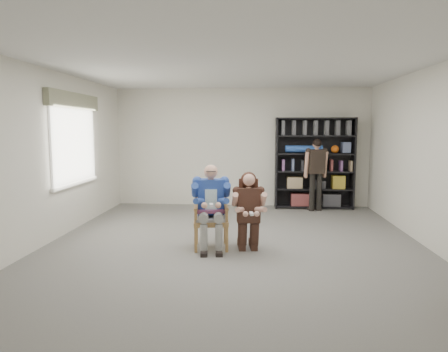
# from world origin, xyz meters

# --- Properties ---
(room_shell) EXTENTS (6.00, 7.00, 2.80)m
(room_shell) POSITION_xyz_m (0.00, 0.00, 1.40)
(room_shell) COLOR white
(room_shell) RESTS_ON ground
(floor) EXTENTS (6.00, 7.00, 0.01)m
(floor) POSITION_xyz_m (0.00, 0.00, 0.00)
(floor) COLOR slate
(floor) RESTS_ON ground
(window_left) EXTENTS (0.16, 2.00, 1.75)m
(window_left) POSITION_xyz_m (-2.95, 1.00, 1.63)
(window_left) COLOR white
(window_left) RESTS_ON room_shell
(armchair) EXTENTS (0.65, 0.63, 1.01)m
(armchair) POSITION_xyz_m (-0.35, -0.06, 0.50)
(armchair) COLOR olive
(armchair) RESTS_ON floor
(seated_man) EXTENTS (0.65, 0.85, 1.31)m
(seated_man) POSITION_xyz_m (-0.35, -0.06, 0.65)
(seated_man) COLOR navy
(seated_man) RESTS_ON floor
(kneeling_woman) EXTENTS (0.60, 0.86, 1.20)m
(kneeling_woman) POSITION_xyz_m (0.23, -0.18, 0.60)
(kneeling_woman) COLOR #321F17
(kneeling_woman) RESTS_ON floor
(bookshelf) EXTENTS (1.80, 0.38, 2.10)m
(bookshelf) POSITION_xyz_m (1.70, 3.28, 1.05)
(bookshelf) COLOR black
(bookshelf) RESTS_ON floor
(standing_man) EXTENTS (0.56, 0.40, 1.63)m
(standing_man) POSITION_xyz_m (1.69, 2.95, 0.81)
(standing_man) COLOR black
(standing_man) RESTS_ON floor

